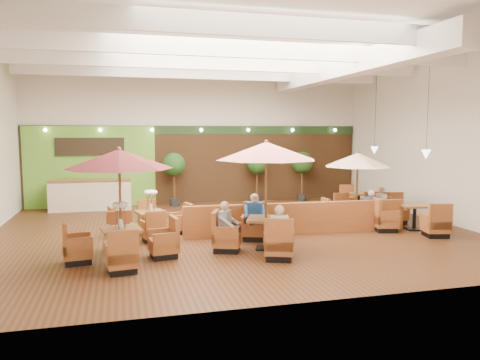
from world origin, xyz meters
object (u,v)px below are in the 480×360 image
object	(u,v)px
topiary_1	(257,165)
diner_3	(370,205)
topiary_2	(302,164)
diner_1	(255,213)
table_2	(357,174)
table_5	(359,202)
table_1	(263,171)
diner_4	(380,200)
booth_divider	(298,218)
table_0	(120,184)
diner_2	(227,221)
diner_0	(279,227)
service_counter	(91,195)
table_3	(151,221)
topiary_0	(174,166)
table_4	(406,218)

from	to	relation	value
topiary_1	diner_3	size ratio (longest dim) A/B	2.84
topiary_2	diner_1	world-z (taller)	topiary_2
table_2	table_5	distance (m)	2.76
table_1	diner_4	world-z (taller)	table_1
table_5	table_1	bearing A→B (deg)	-122.16
booth_divider	table_0	xyz separation A→B (m)	(-5.02, -1.61, 1.33)
diner_1	table_2	bearing A→B (deg)	-149.17
booth_divider	table_0	distance (m)	5.44
topiary_2	diner_1	xyz separation A→B (m)	(-4.02, -6.50, -0.81)
table_5	diner_3	bearing A→B (deg)	-96.01
table_1	diner_4	xyz separation A→B (m)	(4.82, 2.45, -1.28)
diner_1	diner_2	bearing A→B (deg)	55.66
topiary_1	diner_1	distance (m)	6.85
topiary_2	diner_0	bearing A→B (deg)	-115.21
service_counter	table_0	xyz separation A→B (m)	(1.09, -7.51, 1.21)
table_0	table_3	bearing A→B (deg)	63.14
table_0	diner_2	size ratio (longest dim) A/B	3.28
booth_divider	diner_4	distance (m)	3.48
table_0	topiary_1	world-z (taller)	table_0
diner_3	diner_4	bearing A→B (deg)	45.48
topiary_0	table_4	bearing A→B (deg)	-45.48
table_3	diner_4	xyz separation A→B (m)	(7.48, 0.05, 0.31)
table_3	topiary_0	distance (m)	5.41
diner_1	diner_2	distance (m)	1.45
booth_divider	diner_3	xyz separation A→B (m)	(2.45, 0.17, 0.28)
table_2	diner_3	bearing A→B (deg)	-88.37
table_4	topiary_1	distance (m)	7.11
diner_0	table_4	bearing A→B (deg)	38.90
topiary_0	diner_3	bearing A→B (deg)	-47.91
topiary_0	diner_0	size ratio (longest dim) A/B	2.54
table_3	diner_0	world-z (taller)	table_3
topiary_1	topiary_2	world-z (taller)	topiary_1
table_5	table_4	bearing A→B (deg)	-78.23
table_3	table_4	distance (m)	7.67
table_0	table_2	bearing A→B (deg)	10.81
diner_0	topiary_1	bearing A→B (deg)	91.86
booth_divider	diner_4	size ratio (longest dim) A/B	9.46
table_1	diner_3	xyz separation A→B (m)	(3.96, 1.59, -1.26)
table_1	table_3	bearing A→B (deg)	158.56
table_0	service_counter	bearing A→B (deg)	89.63
service_counter	diner_3	size ratio (longest dim) A/B	3.98
diner_0	diner_3	world-z (taller)	diner_0
service_counter	table_4	world-z (taller)	service_counter
table_5	diner_4	world-z (taller)	diner_4
table_2	diner_4	distance (m)	1.25
table_3	topiary_2	distance (m)	8.56
diner_4	diner_2	bearing A→B (deg)	108.02
table_3	diner_0	size ratio (longest dim) A/B	2.89
topiary_2	diner_1	distance (m)	7.69
diner_3	diner_4	xyz separation A→B (m)	(0.86, 0.86, -0.02)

